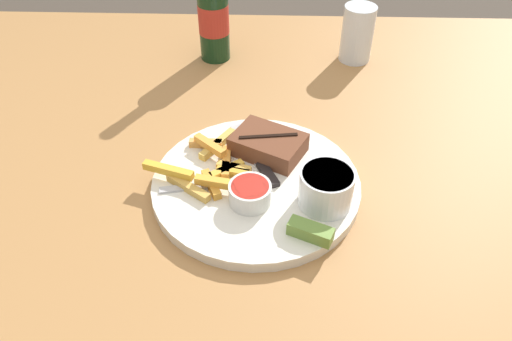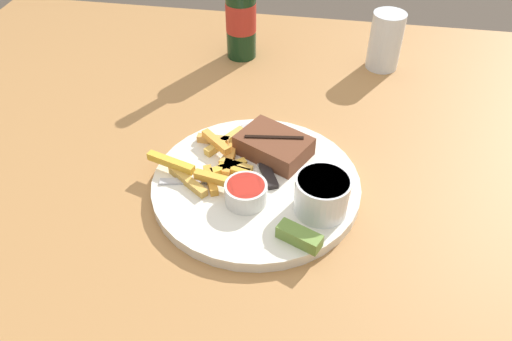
{
  "view_description": "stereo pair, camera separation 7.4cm",
  "coord_description": "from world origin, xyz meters",
  "px_view_note": "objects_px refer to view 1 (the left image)",
  "views": [
    {
      "loc": [
        0.02,
        -0.55,
        1.25
      ],
      "look_at": [
        0.0,
        0.0,
        0.76
      ],
      "focal_mm": 35.0,
      "sensor_mm": 36.0,
      "label": 1
    },
    {
      "loc": [
        0.09,
        -0.54,
        1.25
      ],
      "look_at": [
        0.0,
        0.0,
        0.76
      ],
      "focal_mm": 35.0,
      "sensor_mm": 36.0,
      "label": 2
    }
  ],
  "objects_px": {
    "beer_bottle": "(213,17)",
    "dipping_sauce_cup": "(250,193)",
    "coleslaw_cup": "(326,187)",
    "steak_portion": "(268,144)",
    "drinking_glass": "(357,34)",
    "fork_utensil": "(201,186)",
    "knife_utensil": "(258,160)",
    "dinner_plate": "(256,185)",
    "pickle_spear": "(310,231)"
  },
  "relations": [
    {
      "from": "dinner_plate",
      "to": "beer_bottle",
      "type": "xyz_separation_m",
      "value": [
        -0.1,
        0.4,
        0.08
      ]
    },
    {
      "from": "dinner_plate",
      "to": "fork_utensil",
      "type": "bearing_deg",
      "value": -168.58
    },
    {
      "from": "beer_bottle",
      "to": "coleslaw_cup",
      "type": "bearing_deg",
      "value": -66.01
    },
    {
      "from": "dipping_sauce_cup",
      "to": "dinner_plate",
      "type": "bearing_deg",
      "value": 81.04
    },
    {
      "from": "dipping_sauce_cup",
      "to": "pickle_spear",
      "type": "height_order",
      "value": "dipping_sauce_cup"
    },
    {
      "from": "beer_bottle",
      "to": "knife_utensil",
      "type": "bearing_deg",
      "value": -74.32
    },
    {
      "from": "steak_portion",
      "to": "drinking_glass",
      "type": "relative_size",
      "value": 1.13
    },
    {
      "from": "knife_utensil",
      "to": "beer_bottle",
      "type": "distance_m",
      "value": 0.38
    },
    {
      "from": "coleslaw_cup",
      "to": "pickle_spear",
      "type": "xyz_separation_m",
      "value": [
        -0.02,
        -0.06,
        -0.02
      ]
    },
    {
      "from": "dinner_plate",
      "to": "drinking_glass",
      "type": "relative_size",
      "value": 2.72
    },
    {
      "from": "steak_portion",
      "to": "dinner_plate",
      "type": "bearing_deg",
      "value": -104.36
    },
    {
      "from": "dinner_plate",
      "to": "drinking_glass",
      "type": "xyz_separation_m",
      "value": [
        0.19,
        0.41,
        0.05
      ]
    },
    {
      "from": "pickle_spear",
      "to": "knife_utensil",
      "type": "distance_m",
      "value": 0.17
    },
    {
      "from": "fork_utensil",
      "to": "knife_utensil",
      "type": "xyz_separation_m",
      "value": [
        0.08,
        0.06,
        0.0
      ]
    },
    {
      "from": "coleslaw_cup",
      "to": "fork_utensil",
      "type": "xyz_separation_m",
      "value": [
        -0.18,
        0.03,
        -0.03
      ]
    },
    {
      "from": "dinner_plate",
      "to": "pickle_spear",
      "type": "bearing_deg",
      "value": -54.87
    },
    {
      "from": "steak_portion",
      "to": "coleslaw_cup",
      "type": "bearing_deg",
      "value": -53.22
    },
    {
      "from": "dipping_sauce_cup",
      "to": "drinking_glass",
      "type": "bearing_deg",
      "value": 65.91
    },
    {
      "from": "coleslaw_cup",
      "to": "beer_bottle",
      "type": "relative_size",
      "value": 0.3
    },
    {
      "from": "beer_bottle",
      "to": "dipping_sauce_cup",
      "type": "bearing_deg",
      "value": -78.36
    },
    {
      "from": "pickle_spear",
      "to": "knife_utensil",
      "type": "xyz_separation_m",
      "value": [
        -0.07,
        0.15,
        -0.01
      ]
    },
    {
      "from": "steak_portion",
      "to": "fork_utensil",
      "type": "distance_m",
      "value": 0.13
    },
    {
      "from": "steak_portion",
      "to": "fork_utensil",
      "type": "relative_size",
      "value": 0.98
    },
    {
      "from": "coleslaw_cup",
      "to": "beer_bottle",
      "type": "distance_m",
      "value": 0.49
    },
    {
      "from": "dinner_plate",
      "to": "steak_portion",
      "type": "xyz_separation_m",
      "value": [
        0.02,
        0.07,
        0.03
      ]
    },
    {
      "from": "steak_portion",
      "to": "knife_utensil",
      "type": "xyz_separation_m",
      "value": [
        -0.02,
        -0.02,
        -0.01
      ]
    },
    {
      "from": "fork_utensil",
      "to": "drinking_glass",
      "type": "height_order",
      "value": "drinking_glass"
    },
    {
      "from": "steak_portion",
      "to": "fork_utensil",
      "type": "xyz_separation_m",
      "value": [
        -0.1,
        -0.08,
        -0.01
      ]
    },
    {
      "from": "dipping_sauce_cup",
      "to": "coleslaw_cup",
      "type": "bearing_deg",
      "value": 0.71
    },
    {
      "from": "knife_utensil",
      "to": "beer_bottle",
      "type": "xyz_separation_m",
      "value": [
        -0.1,
        0.36,
        0.07
      ]
    },
    {
      "from": "dinner_plate",
      "to": "drinking_glass",
      "type": "distance_m",
      "value": 0.45
    },
    {
      "from": "coleslaw_cup",
      "to": "knife_utensil",
      "type": "relative_size",
      "value": 0.49
    },
    {
      "from": "pickle_spear",
      "to": "knife_utensil",
      "type": "bearing_deg",
      "value": 116.04
    },
    {
      "from": "pickle_spear",
      "to": "fork_utensil",
      "type": "distance_m",
      "value": 0.18
    },
    {
      "from": "coleslaw_cup",
      "to": "fork_utensil",
      "type": "height_order",
      "value": "coleslaw_cup"
    },
    {
      "from": "drinking_glass",
      "to": "knife_utensil",
      "type": "bearing_deg",
      "value": -118.02
    },
    {
      "from": "steak_portion",
      "to": "pickle_spear",
      "type": "relative_size",
      "value": 2.03
    },
    {
      "from": "coleslaw_cup",
      "to": "fork_utensil",
      "type": "distance_m",
      "value": 0.19
    },
    {
      "from": "steak_portion",
      "to": "drinking_glass",
      "type": "distance_m",
      "value": 0.38
    },
    {
      "from": "knife_utensil",
      "to": "drinking_glass",
      "type": "distance_m",
      "value": 0.41
    },
    {
      "from": "coleslaw_cup",
      "to": "knife_utensil",
      "type": "height_order",
      "value": "coleslaw_cup"
    },
    {
      "from": "coleslaw_cup",
      "to": "drinking_glass",
      "type": "relative_size",
      "value": 0.67
    },
    {
      "from": "dipping_sauce_cup",
      "to": "beer_bottle",
      "type": "bearing_deg",
      "value": 101.64
    },
    {
      "from": "fork_utensil",
      "to": "knife_utensil",
      "type": "distance_m",
      "value": 0.1
    },
    {
      "from": "dipping_sauce_cup",
      "to": "knife_utensil",
      "type": "distance_m",
      "value": 0.09
    },
    {
      "from": "coleslaw_cup",
      "to": "dipping_sauce_cup",
      "type": "bearing_deg",
      "value": -179.29
    },
    {
      "from": "knife_utensil",
      "to": "dinner_plate",
      "type": "bearing_deg",
      "value": 152.97
    },
    {
      "from": "steak_portion",
      "to": "beer_bottle",
      "type": "xyz_separation_m",
      "value": [
        -0.12,
        0.34,
        0.06
      ]
    },
    {
      "from": "dipping_sauce_cup",
      "to": "fork_utensil",
      "type": "height_order",
      "value": "dipping_sauce_cup"
    },
    {
      "from": "steak_portion",
      "to": "pickle_spear",
      "type": "bearing_deg",
      "value": -71.46
    }
  ]
}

